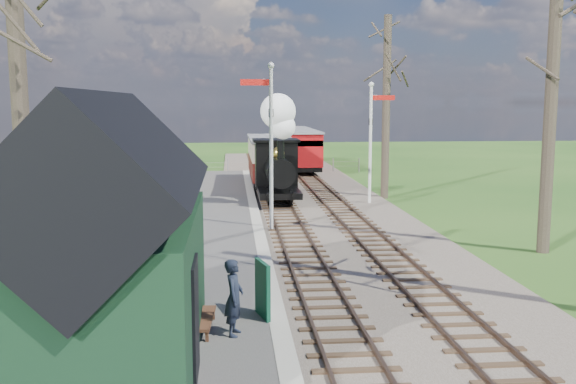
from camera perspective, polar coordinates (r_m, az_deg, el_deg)
name	(u,v)px	position (r m, az deg, el deg)	size (l,w,h in m)	color
distant_hills	(264,286)	(74.83, -2.16, -8.33)	(114.40, 48.00, 22.02)	#385B23
ballast_bed	(306,205)	(29.94, 1.62, -1.13)	(8.00, 60.00, 0.10)	brown
track_near	(278,204)	(29.81, -0.86, -1.07)	(1.60, 60.00, 0.15)	brown
track_far	(334,203)	(30.11, 4.08, -1.00)	(1.60, 60.00, 0.15)	brown
platform	(192,243)	(21.91, -8.50, -4.46)	(5.00, 44.00, 0.20)	#474442
coping_strip	(260,241)	(21.89, -2.46, -4.38)	(0.40, 44.00, 0.21)	#B2AD9E
station_shed	(111,245)	(11.83, -15.45, -4.60)	(3.25, 6.30, 4.78)	black
semaphore_near	(269,135)	(23.43, -1.68, 5.12)	(1.22, 0.24, 6.22)	silver
semaphore_far	(372,134)	(30.11, 7.49, 5.17)	(1.22, 0.24, 5.72)	silver
bare_trees	(359,87)	(17.81, 6.30, 9.29)	(15.51, 22.39, 12.00)	#382D23
fence_line	(268,165)	(43.63, -1.82, 2.39)	(12.60, 0.08, 1.00)	slate
locomotive	(278,157)	(29.83, -0.93, 3.14)	(1.99, 4.65, 4.98)	black
coach	(270,159)	(35.92, -1.61, 2.98)	(2.32, 7.97, 2.45)	black
red_carriage_a	(302,150)	(43.18, 1.27, 3.74)	(2.23, 5.51, 2.34)	black
red_carriage_b	(294,145)	(48.63, 0.56, 4.21)	(2.23, 5.51, 2.34)	black
sign_board	(263,289)	(13.91, -2.25, -8.64)	(0.30, 0.82, 1.22)	#0F472F
bench	(197,311)	(13.31, -8.09, -10.44)	(0.53, 1.51, 0.85)	#4B2A1A
person	(234,297)	(12.86, -4.82, -9.31)	(0.56, 0.37, 1.54)	black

